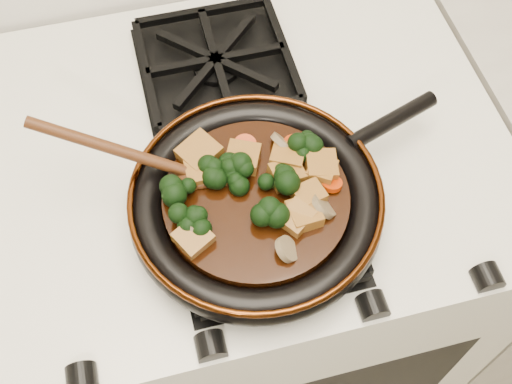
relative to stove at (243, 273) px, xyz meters
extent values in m
cube|color=silver|center=(0.00, 0.00, 0.00)|extent=(0.76, 0.60, 0.90)
cylinder|color=black|center=(-0.01, -0.13, 0.48)|extent=(0.29, 0.29, 0.01)
torus|color=black|center=(-0.01, -0.13, 0.49)|extent=(0.32, 0.32, 0.04)
torus|color=#431E09|center=(-0.01, -0.13, 0.51)|extent=(0.32, 0.32, 0.01)
cylinder|color=black|center=(0.20, -0.06, 0.51)|extent=(0.14, 0.07, 0.02)
cylinder|color=black|center=(-0.01, -0.13, 0.50)|extent=(0.23, 0.23, 0.02)
cube|color=brown|center=(0.06, -0.15, 0.52)|extent=(0.04, 0.04, 0.02)
cube|color=brown|center=(0.08, -0.11, 0.52)|extent=(0.05, 0.05, 0.03)
cube|color=brown|center=(-0.09, -0.17, 0.52)|extent=(0.05, 0.05, 0.03)
cube|color=brown|center=(0.03, -0.17, 0.52)|extent=(0.05, 0.05, 0.02)
cube|color=brown|center=(0.04, -0.11, 0.52)|extent=(0.05, 0.04, 0.03)
cube|color=brown|center=(-0.05, -0.08, 0.52)|extent=(0.04, 0.04, 0.02)
cube|color=brown|center=(0.04, -0.17, 0.52)|extent=(0.04, 0.04, 0.02)
cube|color=brown|center=(-0.06, -0.05, 0.52)|extent=(0.06, 0.06, 0.03)
cube|color=brown|center=(-0.01, -0.07, 0.52)|extent=(0.05, 0.05, 0.03)
cube|color=brown|center=(0.05, -0.09, 0.52)|extent=(0.05, 0.05, 0.03)
cube|color=brown|center=(-0.06, -0.08, 0.52)|extent=(0.04, 0.04, 0.02)
cube|color=brown|center=(0.08, -0.12, 0.52)|extent=(0.05, 0.05, 0.02)
cylinder|color=#B12C04|center=(0.09, -0.13, 0.51)|extent=(0.03, 0.03, 0.01)
cylinder|color=#B12C04|center=(0.00, -0.05, 0.51)|extent=(0.03, 0.03, 0.02)
cylinder|color=#B12C04|center=(0.05, -0.17, 0.51)|extent=(0.03, 0.03, 0.02)
cylinder|color=#B12C04|center=(0.06, -0.07, 0.51)|extent=(0.03, 0.03, 0.01)
cylinder|color=olive|center=(0.05, -0.06, 0.52)|extent=(0.04, 0.05, 0.04)
cylinder|color=olive|center=(0.01, -0.21, 0.52)|extent=(0.03, 0.04, 0.03)
cylinder|color=olive|center=(-0.09, -0.15, 0.52)|extent=(0.05, 0.05, 0.03)
cylinder|color=olive|center=(0.07, -0.16, 0.52)|extent=(0.04, 0.04, 0.03)
cylinder|color=olive|center=(0.06, -0.07, 0.52)|extent=(0.04, 0.04, 0.02)
ellipsoid|color=#47240F|center=(-0.07, -0.08, 0.51)|extent=(0.07, 0.06, 0.02)
cylinder|color=#47240F|center=(-0.16, -0.04, 0.55)|extent=(0.02, 0.02, 0.21)
camera|label=1|loc=(-0.11, -0.52, 1.19)|focal=45.00mm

